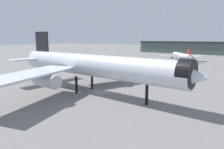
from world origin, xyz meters
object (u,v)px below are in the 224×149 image
object	(u,v)px
airliner_far_taxiway	(181,55)
baggage_cart_trailing	(121,70)
traffic_cone_wingtip	(197,82)
airliner_near_gate	(90,66)
baggage_tug_wing	(30,74)

from	to	relation	value
airliner_far_taxiway	baggage_cart_trailing	distance (m)	67.53
airliner_far_taxiway	traffic_cone_wingtip	distance (m)	76.29
airliner_near_gate	traffic_cone_wingtip	bearing A→B (deg)	58.84
airliner_far_taxiway	baggage_cart_trailing	world-z (taller)	airliner_far_taxiway
baggage_tug_wing	airliner_far_taxiway	bearing A→B (deg)	136.72
traffic_cone_wingtip	baggage_tug_wing	bearing A→B (deg)	-157.21
baggage_tug_wing	baggage_cart_trailing	bearing A→B (deg)	118.43
baggage_cart_trailing	traffic_cone_wingtip	bearing A→B (deg)	-170.41
airliner_near_gate	baggage_tug_wing	distance (m)	40.84
airliner_far_taxiway	baggage_tug_wing	distance (m)	106.89
airliner_near_gate	airliner_far_taxiway	size ratio (longest dim) A/B	2.11
airliner_far_taxiway	baggage_cart_trailing	xyz separation A→B (m)	(-12.09, -66.36, -3.33)
airliner_far_taxiway	traffic_cone_wingtip	xyz separation A→B (m)	(25.14, -71.91, -4.03)
traffic_cone_wingtip	baggage_cart_trailing	bearing A→B (deg)	171.52
airliner_near_gate	baggage_tug_wing	size ratio (longest dim) A/B	19.50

